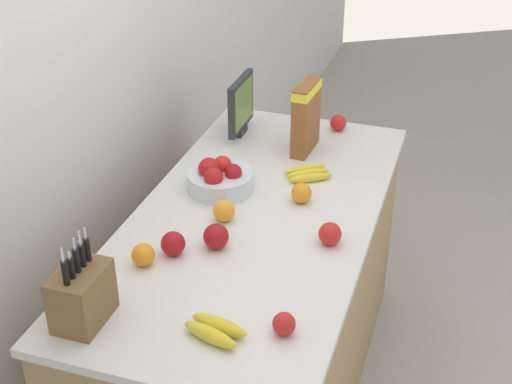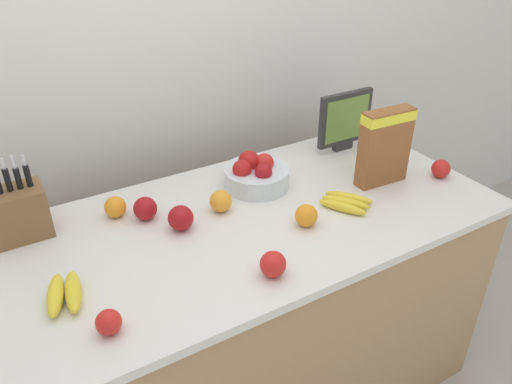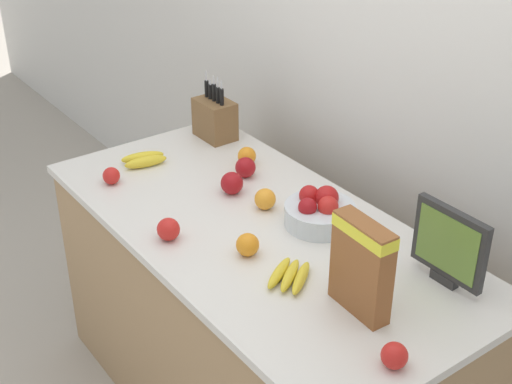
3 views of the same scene
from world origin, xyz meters
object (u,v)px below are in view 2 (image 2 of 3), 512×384
small_monitor (345,120)px  banana_bunch_right (64,293)px  apple_by_knife_block (273,264)px  cereal_box (385,144)px  banana_bunch_left (346,202)px  apple_near_bananas (181,218)px  orange_front_left (221,201)px  fruit_bowl (256,174)px  orange_by_cereal (306,215)px  orange_front_right (115,207)px  apple_front (145,209)px  apple_middle (441,169)px  knife_block (17,213)px  apple_rightmost (109,322)px

small_monitor → banana_bunch_right: size_ratio=1.36×
banana_bunch_right → apple_by_knife_block: (0.53, -0.20, 0.02)m
cereal_box → banana_bunch_left: bearing=-159.4°
apple_near_bananas → orange_front_left: 0.16m
banana_bunch_left → banana_bunch_right: bearing=179.0°
small_monitor → fruit_bowl: (-0.48, -0.08, -0.09)m
apple_by_knife_block → banana_bunch_right: bearing=159.7°
orange_by_cereal → apple_near_bananas: bearing=152.4°
orange_front_left → apple_near_bananas: bearing=-168.8°
apple_near_bananas → orange_front_left: bearing=11.2°
fruit_bowl → orange_front_right: 0.51m
banana_bunch_left → orange_front_left: size_ratio=2.58×
fruit_bowl → orange_front_right: size_ratio=3.31×
orange_front_right → banana_bunch_left: bearing=-26.1°
apple_front → orange_front_left: 0.25m
cereal_box → orange_by_cereal: bearing=-163.8°
fruit_bowl → apple_by_knife_block: bearing=-115.2°
apple_front → apple_middle: apple_front is taller
apple_near_bananas → banana_bunch_right: bearing=-159.8°
apple_front → small_monitor: bearing=5.3°
fruit_bowl → apple_middle: size_ratio=3.41×
small_monitor → banana_bunch_right: bearing=-164.2°
apple_middle → apple_near_bananas: apple_near_bananas is taller
banana_bunch_left → cereal_box: bearing=17.3°
knife_block → banana_bunch_left: (0.99, -0.39, -0.07)m
apple_near_bananas → apple_middle: bearing=-10.5°
apple_front → orange_by_cereal: bearing=-34.8°
apple_rightmost → orange_by_cereal: orange_by_cereal is taller
fruit_bowl → banana_bunch_right: fruit_bowl is taller
banana_bunch_right → orange_front_right: size_ratio=2.55×
banana_bunch_right → apple_middle: size_ratio=2.63×
apple_middle → orange_front_left: orange_front_left is taller
orange_by_cereal → apple_by_knife_block: bearing=-145.5°
apple_near_bananas → orange_by_cereal: 0.41m
fruit_bowl → apple_near_bananas: bearing=-161.3°
orange_front_left → banana_bunch_right: bearing=-162.3°
fruit_bowl → apple_front: fruit_bowl is taller
banana_bunch_right → apple_by_knife_block: apple_by_knife_block is taller
apple_middle → cereal_box: bearing=158.5°
apple_front → apple_near_bananas: (0.08, -0.12, 0.00)m
apple_rightmost → apple_middle: bearing=6.0°
banana_bunch_left → apple_front: (-0.62, 0.28, 0.02)m
apple_near_bananas → orange_front_right: 0.24m
apple_rightmost → apple_by_knife_block: 0.46m
fruit_bowl → apple_rightmost: bearing=-147.0°
cereal_box → apple_front: cereal_box is taller
knife_block → orange_front_left: (0.61, -0.19, -0.05)m
orange_front_left → small_monitor: bearing=14.1°
cereal_box → banana_bunch_left: size_ratio=1.46×
knife_block → apple_by_knife_block: 0.81m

